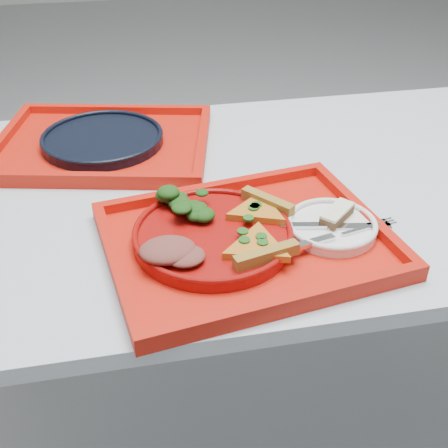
{
  "coord_description": "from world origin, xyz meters",
  "views": [
    {
      "loc": [
        -0.39,
        -0.93,
        1.31
      ],
      "look_at": [
        -0.24,
        -0.17,
        0.78
      ],
      "focal_mm": 45.0,
      "sensor_mm": 36.0,
      "label": 1
    }
  ],
  "objects": [
    {
      "name": "pizza_slice_b",
      "position": [
        -0.18,
        -0.15,
        0.79
      ],
      "size": [
        0.15,
        0.15,
        0.02
      ],
      "primitive_type": null,
      "rotation": [
        0.0,
        0.0,
        3.83
      ],
      "color": "gold",
      "rests_on": "dinner_plate"
    },
    {
      "name": "tray_far",
      "position": [
        -0.44,
        0.21,
        0.76
      ],
      "size": [
        0.52,
        0.44,
        0.01
      ],
      "primitive_type": "cube",
      "rotation": [
        0.0,
        0.0,
        -0.22
      ],
      "color": "red",
      "rests_on": "table"
    },
    {
      "name": "ground",
      "position": [
        0.0,
        0.0,
        0.0
      ],
      "size": [
        10.0,
        10.0,
        0.0
      ],
      "primitive_type": "plane",
      "color": "gray",
      "rests_on": "ground"
    },
    {
      "name": "knife",
      "position": [
        -0.06,
        -0.21,
        0.78
      ],
      "size": [
        0.18,
        0.05,
        0.01
      ],
      "primitive_type": "cube",
      "rotation": [
        0.0,
        0.0,
        -0.18
      ],
      "color": "silver",
      "rests_on": "side_plate"
    },
    {
      "name": "tray_main",
      "position": [
        -0.21,
        -0.2,
        0.76
      ],
      "size": [
        0.5,
        0.41,
        0.01
      ],
      "primitive_type": "cube",
      "rotation": [
        0.0,
        0.0,
        0.15
      ],
      "color": "red",
      "rests_on": "table"
    },
    {
      "name": "dessert_bar",
      "position": [
        -0.05,
        -0.19,
        0.79
      ],
      "size": [
        0.07,
        0.07,
        0.02
      ],
      "rotation": [
        0.0,
        0.0,
        0.74
      ],
      "color": "#452817",
      "rests_on": "side_plate"
    },
    {
      "name": "salad_heap",
      "position": [
        -0.3,
        -0.12,
        0.8
      ],
      "size": [
        0.09,
        0.08,
        0.04
      ],
      "primitive_type": "ellipsoid",
      "color": "black",
      "rests_on": "dinner_plate"
    },
    {
      "name": "side_plate",
      "position": [
        -0.07,
        -0.2,
        0.77
      ],
      "size": [
        0.15,
        0.15,
        0.01
      ],
      "primitive_type": "cylinder",
      "color": "white",
      "rests_on": "tray_main"
    },
    {
      "name": "pizza_slice_a",
      "position": [
        -0.21,
        -0.25,
        0.79
      ],
      "size": [
        0.13,
        0.14,
        0.02
      ],
      "primitive_type": null,
      "rotation": [
        0.0,
        0.0,
        1.81
      ],
      "color": "gold",
      "rests_on": "dinner_plate"
    },
    {
      "name": "dinner_plate",
      "position": [
        -0.27,
        -0.19,
        0.77
      ],
      "size": [
        0.26,
        0.26,
        0.02
      ],
      "primitive_type": "cylinder",
      "color": "maroon",
      "rests_on": "tray_main"
    },
    {
      "name": "fork",
      "position": [
        -0.06,
        -0.24,
        0.78
      ],
      "size": [
        0.19,
        0.06,
        0.01
      ],
      "primitive_type": "cube",
      "rotation": [
        0.0,
        0.0,
        0.22
      ],
      "color": "silver",
      "rests_on": "side_plate"
    },
    {
      "name": "meat_portion",
      "position": [
        -0.34,
        -0.24,
        0.79
      ],
      "size": [
        0.09,
        0.07,
        0.03
      ],
      "primitive_type": "ellipsoid",
      "color": "brown",
      "rests_on": "dinner_plate"
    },
    {
      "name": "navy_plate",
      "position": [
        -0.44,
        0.21,
        0.77
      ],
      "size": [
        0.26,
        0.26,
        0.02
      ],
      "primitive_type": "cylinder",
      "color": "black",
      "rests_on": "tray_far"
    },
    {
      "name": "table",
      "position": [
        0.0,
        0.0,
        0.68
      ],
      "size": [
        1.6,
        0.8,
        0.75
      ],
      "color": "#B1BAC6",
      "rests_on": "ground"
    }
  ]
}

